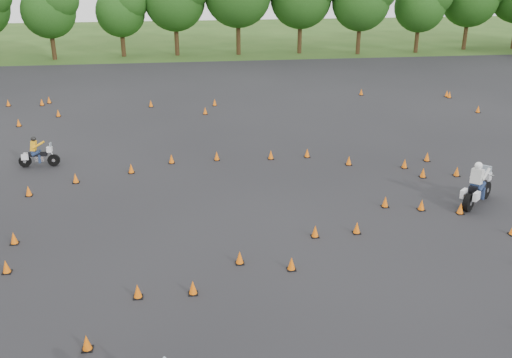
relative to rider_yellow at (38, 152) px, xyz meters
The scene contains 6 objects.
ground 14.20m from the rider_yellow, 44.10° to the right, with size 140.00×140.00×0.00m, color #2D5119.
asphalt_pad 10.92m from the rider_yellow, 20.80° to the right, with size 62.00×62.00×0.00m, color black.
treeline 28.39m from the rider_yellow, 60.82° to the left, with size 86.92×32.37×10.43m.
traffic_cones 11.00m from the rider_yellow, 23.09° to the right, with size 35.98×33.11×0.45m.
rider_yellow is the anchor object (origin of this frame).
rider_white 20.75m from the rider_yellow, 19.61° to the right, with size 2.55×0.78×1.96m, color silver, non-canonical shape.
Camera 1 is at (-2.72, -17.91, 10.23)m, focal length 40.00 mm.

